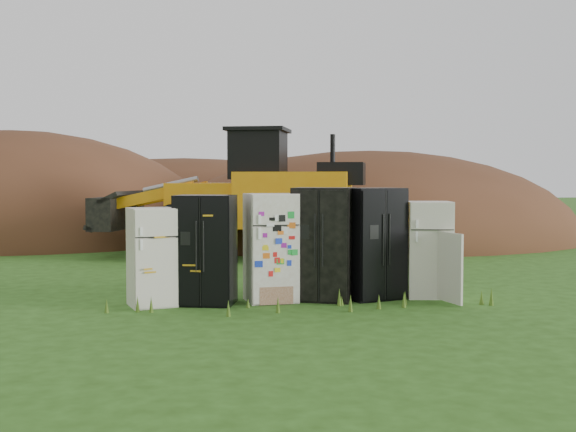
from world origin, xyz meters
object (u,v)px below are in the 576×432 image
fridge_sticker (271,248)px  wheel_loader (227,193)px  fridge_black_side (205,250)px  fridge_leftmost (152,257)px  fridge_open_door (428,249)px  fridge_dark_mid (323,244)px  fridge_black_right (372,243)px

fridge_sticker → wheel_loader: wheel_loader is taller
fridge_black_side → wheel_loader: (1.07, 6.95, 0.79)m
fridge_leftmost → wheel_loader: bearing=61.6°
fridge_black_side → fridge_open_door: fridge_black_side is taller
fridge_dark_mid → fridge_black_right: size_ratio=1.00×
fridge_leftmost → fridge_black_side: (0.88, 0.01, 0.10)m
fridge_open_door → wheel_loader: (-2.87, 6.96, 0.86)m
fridge_leftmost → wheel_loader: size_ratio=0.23×
fridge_black_side → fridge_open_door: 3.94m
fridge_black_right → fridge_black_side: bearing=164.5°
fridge_dark_mid → fridge_leftmost: bearing=-154.7°
fridge_dark_mid → wheel_loader: (-0.97, 6.90, 0.73)m
fridge_black_side → fridge_black_right: size_ratio=0.94×
wheel_loader → fridge_open_door: bearing=-48.5°
fridge_leftmost → fridge_open_door: size_ratio=0.96×
fridge_open_door → wheel_loader: bearing=124.4°
fridge_sticker → fridge_dark_mid: bearing=-5.1°
fridge_leftmost → fridge_sticker: size_ratio=0.88×
fridge_leftmost → fridge_sticker: bearing=-10.5°
fridge_dark_mid → fridge_open_door: bearing=22.3°
fridge_dark_mid → wheel_loader: bearing=122.1°
fridge_black_side → wheel_loader: wheel_loader is taller
fridge_sticker → fridge_black_right: 1.79m
fridge_dark_mid → wheel_loader: 7.00m
fridge_leftmost → fridge_dark_mid: 2.93m
fridge_sticker → fridge_open_door: (2.82, -0.08, -0.07)m
fridge_leftmost → fridge_open_door: 4.82m
fridge_open_door → fridge_leftmost: bearing=-168.0°
fridge_leftmost → wheel_loader: wheel_loader is taller
wheel_loader → fridge_leftmost: bearing=-86.6°
fridge_open_door → fridge_black_side: bearing=-168.1°
fridge_leftmost → fridge_sticker: 2.01m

